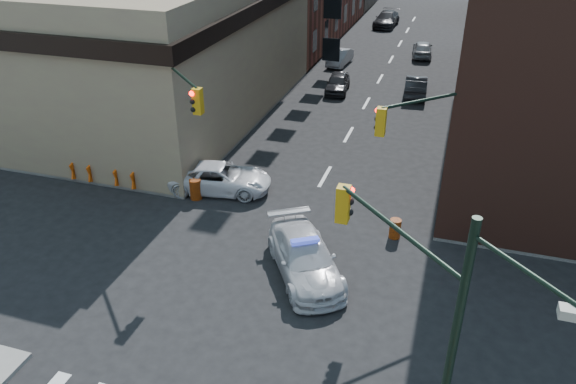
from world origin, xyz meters
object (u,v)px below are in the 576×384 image
Objects in this scene: barrel_bank at (196,189)px; barricade_nw_a at (128,177)px; parked_car_wfar at (340,57)px; parked_car_enear at (416,86)px; parked_car_wnear at (338,83)px; barrel_road at (395,229)px; pedestrian_b at (106,146)px; pickup at (220,178)px; police_car at (305,257)px; pedestrian_a at (181,172)px.

barrel_bank is 3.71m from barricade_nw_a.
parked_car_wfar is at bearing 86.59° from barrel_bank.
parked_car_enear is 20.90m from barrel_bank.
parked_car_wnear is 19.39m from barricade_nw_a.
parked_car_wnear is 4.46× the size of barrel_road.
parked_car_wfar reaches higher than barricade_nw_a.
pedestrian_b reaches higher than parked_car_enear.
pickup is 19.51m from parked_car_enear.
barrel_road is 0.86× the size of barrel_bank.
parked_car_wfar reaches higher than barrel_road.
parked_car_wnear is 18.38m from pedestrian_b.
pedestrian_b is at bearing 169.94° from barrel_road.
police_car is 6.00× the size of barrel_road.
parked_car_enear is 22.53m from pedestrian_b.
parked_car_wfar is at bearing 107.97° from barrel_road.
pedestrian_b is 3.74m from barricade_nw_a.
pedestrian_a reaches higher than parked_car_enear.
pedestrian_a reaches higher than pickup.
police_car is at bearing -85.86° from parked_car_wnear.
barrel_bank is (-9.85, 0.56, 0.07)m from barrel_road.
pickup is 2.73× the size of pedestrian_a.
barricade_nw_a is at bearing -160.83° from pedestrian_a.
parked_car_wfar is 2.92× the size of barricade_nw_a.
barricade_nw_a is (-6.65, -18.21, -0.02)m from parked_car_wnear.
parked_car_enear is 19.65m from barrel_road.
police_car is 8.07m from pickup.
barricade_nw_a is at bearing -96.61° from parked_car_wfar.
barrel_road is (8.35, -25.74, -0.20)m from parked_car_wfar.
barrel_road is at bearing -3.25° from barrel_bank.
parked_car_enear is (1.79, 23.33, -0.05)m from police_car.
barricade_nw_a is (2.81, -2.45, -0.31)m from pedestrian_b.
pedestrian_a reaches higher than barricade_nw_a.
pedestrian_b is 1.21× the size of barricade_nw_a.
pickup is 17.09m from parked_car_wnear.
police_car is 3.30× the size of pedestrian_b.
parked_car_wnear is at bearing 4.64° from parked_car_enear.
barrel_road is (6.91, -18.67, -0.23)m from parked_car_wnear.
parked_car_wfar is (-1.44, 7.07, -0.03)m from parked_car_wnear.
police_car reaches higher than parked_car_wnear.
pickup is 1.99m from pedestrian_a.
pickup is 24.04m from parked_car_wfar.
pedestrian_a reaches higher than parked_car_wnear.
pedestrian_b is 16.63m from barrel_road.
pickup is 3.82× the size of barricade_nw_a.
barrel_bank is at bearing -88.37° from parked_car_wfar.
barrel_bank is (-2.94, -18.11, -0.16)m from parked_car_wnear.
parked_car_wfar reaches higher than barrel_bank.
pickup is at bearing -102.73° from parked_car_wnear.
police_car is 8.05m from barrel_bank.
barrel_bank is at bearing 116.02° from police_car.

